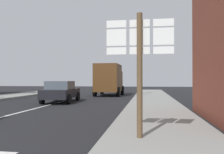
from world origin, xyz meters
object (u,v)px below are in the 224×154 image
at_px(sedan_far, 61,91).
at_px(delivery_truck, 109,79).
at_px(route_sign_post, 140,62).
at_px(traffic_light_far_right, 139,68).

distance_m(sedan_far, delivery_truck, 7.73).
bearing_deg(route_sign_post, sedan_far, 120.31).
relative_size(delivery_truck, route_sign_post, 1.57).
bearing_deg(delivery_truck, traffic_light_far_right, 4.11).
relative_size(sedan_far, delivery_truck, 0.86).
xyz_separation_m(sedan_far, traffic_light_far_right, (5.10, 7.56, 2.00)).
bearing_deg(delivery_truck, route_sign_post, -78.31).
bearing_deg(sedan_far, route_sign_post, -59.69).
xyz_separation_m(delivery_truck, route_sign_post, (3.56, -17.19, 0.35)).
bearing_deg(sedan_far, traffic_light_far_right, 56.00).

